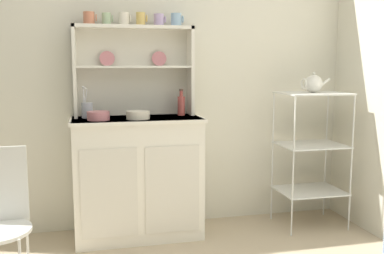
% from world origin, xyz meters
% --- Properties ---
extents(wall_back, '(3.84, 0.05, 2.50)m').
position_xyz_m(wall_back, '(0.00, 1.62, 1.25)').
color(wall_back, silver).
rests_on(wall_back, ground).
extents(hutch_cabinet, '(0.94, 0.45, 0.89)m').
position_xyz_m(hutch_cabinet, '(-0.12, 1.37, 0.46)').
color(hutch_cabinet, white).
rests_on(hutch_cabinet, ground).
extents(hutch_shelf_unit, '(0.87, 0.18, 0.66)m').
position_xyz_m(hutch_shelf_unit, '(-0.12, 1.53, 1.27)').
color(hutch_shelf_unit, silver).
rests_on(hutch_shelf_unit, hutch_cabinet).
extents(bakers_rack, '(0.50, 0.39, 1.05)m').
position_xyz_m(bakers_rack, '(1.23, 1.29, 0.67)').
color(bakers_rack, silver).
rests_on(bakers_rack, ground).
extents(cup_terracotta_0, '(0.09, 0.08, 0.09)m').
position_xyz_m(cup_terracotta_0, '(-0.43, 1.49, 1.59)').
color(cup_terracotta_0, '#C67556').
rests_on(cup_terracotta_0, hutch_shelf_unit).
extents(cup_sage_1, '(0.08, 0.06, 0.08)m').
position_xyz_m(cup_sage_1, '(-0.31, 1.49, 1.59)').
color(cup_sage_1, '#9EB78E').
rests_on(cup_sage_1, hutch_shelf_unit).
extents(cup_cream_2, '(0.09, 0.07, 0.09)m').
position_xyz_m(cup_cream_2, '(-0.19, 1.49, 1.60)').
color(cup_cream_2, silver).
rests_on(cup_cream_2, hutch_shelf_unit).
extents(cup_gold_3, '(0.08, 0.07, 0.09)m').
position_xyz_m(cup_gold_3, '(-0.06, 1.49, 1.60)').
color(cup_gold_3, '#DBB760').
rests_on(cup_gold_3, hutch_shelf_unit).
extents(cup_lilac_4, '(0.09, 0.07, 0.09)m').
position_xyz_m(cup_lilac_4, '(0.07, 1.49, 1.59)').
color(cup_lilac_4, '#B79ECC').
rests_on(cup_lilac_4, hutch_shelf_unit).
extents(cup_sky_5, '(0.09, 0.08, 0.09)m').
position_xyz_m(cup_sky_5, '(0.20, 1.49, 1.60)').
color(cup_sky_5, '#8EB2D1').
rests_on(cup_sky_5, hutch_shelf_unit).
extents(bowl_mixing_large, '(0.16, 0.16, 0.06)m').
position_xyz_m(bowl_mixing_large, '(-0.39, 1.29, 0.92)').
color(bowl_mixing_large, '#D17A84').
rests_on(bowl_mixing_large, hutch_cabinet).
extents(bowl_floral_medium, '(0.17, 0.17, 0.06)m').
position_xyz_m(bowl_floral_medium, '(-0.12, 1.29, 0.92)').
color(bowl_floral_medium, silver).
rests_on(bowl_floral_medium, hutch_cabinet).
extents(jam_bottle, '(0.06, 0.06, 0.20)m').
position_xyz_m(jam_bottle, '(0.23, 1.45, 0.97)').
color(jam_bottle, '#B74C47').
rests_on(jam_bottle, hutch_cabinet).
extents(utensil_jar, '(0.08, 0.08, 0.23)m').
position_xyz_m(utensil_jar, '(-0.47, 1.45, 0.95)').
color(utensil_jar, '#B2B7C6').
rests_on(utensil_jar, hutch_cabinet).
extents(porcelain_teapot, '(0.23, 0.14, 0.16)m').
position_xyz_m(porcelain_teapot, '(1.23, 1.29, 1.12)').
color(porcelain_teapot, white).
rests_on(porcelain_teapot, bakers_rack).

